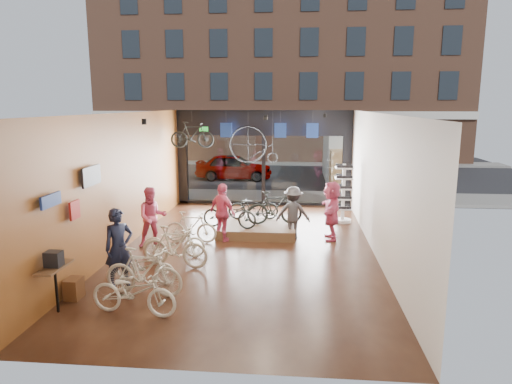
# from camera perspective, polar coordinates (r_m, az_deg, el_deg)

# --- Properties ---
(ground_plane) EXTENTS (7.00, 12.00, 0.04)m
(ground_plane) POSITION_cam_1_polar(r_m,az_deg,el_deg) (12.97, -1.07, -7.29)
(ground_plane) COLOR black
(ground_plane) RESTS_ON ground
(ceiling) EXTENTS (7.00, 12.00, 0.04)m
(ceiling) POSITION_cam_1_polar(r_m,az_deg,el_deg) (12.32, -1.14, 9.94)
(ceiling) COLOR black
(ceiling) RESTS_ON ground
(wall_left) EXTENTS (0.04, 12.00, 3.80)m
(wall_left) POSITION_cam_1_polar(r_m,az_deg,el_deg) (13.35, -16.30, 1.30)
(wall_left) COLOR #955027
(wall_left) RESTS_ON ground
(wall_right) EXTENTS (0.04, 12.00, 3.80)m
(wall_right) POSITION_cam_1_polar(r_m,az_deg,el_deg) (12.61, 15.01, 0.81)
(wall_right) COLOR beige
(wall_right) RESTS_ON ground
(wall_back) EXTENTS (7.00, 0.04, 3.80)m
(wall_back) POSITION_cam_1_polar(r_m,az_deg,el_deg) (6.72, -6.83, -7.70)
(wall_back) COLOR beige
(wall_back) RESTS_ON ground
(storefront) EXTENTS (7.00, 0.26, 3.80)m
(storefront) POSITION_cam_1_polar(r_m,az_deg,el_deg) (18.41, 0.96, 4.29)
(storefront) COLOR black
(storefront) RESTS_ON ground
(exit_sign) EXTENTS (0.35, 0.06, 0.18)m
(exit_sign) POSITION_cam_1_polar(r_m,az_deg,el_deg) (18.53, -6.54, 7.83)
(exit_sign) COLOR #198C26
(exit_sign) RESTS_ON storefront
(street_road) EXTENTS (30.00, 18.00, 0.02)m
(street_road) POSITION_cam_1_polar(r_m,az_deg,el_deg) (27.57, 2.36, 2.51)
(street_road) COLOR black
(street_road) RESTS_ON ground
(sidewalk_near) EXTENTS (30.00, 2.40, 0.12)m
(sidewalk_near) POSITION_cam_1_polar(r_m,az_deg,el_deg) (19.89, 1.21, -0.58)
(sidewalk_near) COLOR slate
(sidewalk_near) RESTS_ON ground
(sidewalk_far) EXTENTS (30.00, 2.00, 0.12)m
(sidewalk_far) POSITION_cam_1_polar(r_m,az_deg,el_deg) (31.52, 2.73, 3.69)
(sidewalk_far) COLOR slate
(sidewalk_far) RESTS_ON ground
(opposite_building) EXTENTS (26.00, 5.00, 14.00)m
(opposite_building) POSITION_cam_1_polar(r_m,az_deg,el_deg) (33.90, 3.04, 15.96)
(opposite_building) COLOR brown
(opposite_building) RESTS_ON ground
(street_car) EXTENTS (4.08, 1.64, 1.39)m
(street_car) POSITION_cam_1_polar(r_m,az_deg,el_deg) (24.71, -2.78, 3.17)
(street_car) COLOR gray
(street_car) RESTS_ON street_road
(box_truck) EXTENTS (2.38, 7.15, 2.82)m
(box_truck) POSITION_cam_1_polar(r_m,az_deg,el_deg) (23.54, 11.71, 4.32)
(box_truck) COLOR silver
(box_truck) RESTS_ON street_road
(floor_bike_0) EXTENTS (1.83, 0.85, 0.92)m
(floor_bike_0) POSITION_cam_1_polar(r_m,az_deg,el_deg) (9.34, -15.04, -11.96)
(floor_bike_0) COLOR beige
(floor_bike_0) RESTS_ON ground_plane
(floor_bike_1) EXTENTS (1.80, 0.69, 1.05)m
(floor_bike_1) POSITION_cam_1_polar(r_m,az_deg,el_deg) (10.13, -13.89, -9.67)
(floor_bike_1) COLOR beige
(floor_bike_1) RESTS_ON ground_plane
(floor_bike_2) EXTENTS (1.63, 0.83, 0.82)m
(floor_bike_2) POSITION_cam_1_polar(r_m,az_deg,el_deg) (10.85, -13.71, -8.91)
(floor_bike_2) COLOR beige
(floor_bike_2) RESTS_ON ground_plane
(floor_bike_3) EXTENTS (1.81, 0.79, 1.05)m
(floor_bike_3) POSITION_cam_1_polar(r_m,az_deg,el_deg) (11.67, -10.10, -6.74)
(floor_bike_3) COLOR beige
(floor_bike_3) RESTS_ON ground_plane
(floor_bike_4) EXTENTS (1.71, 0.74, 0.87)m
(floor_bike_4) POSITION_cam_1_polar(r_m,az_deg,el_deg) (12.41, -10.22, -6.11)
(floor_bike_4) COLOR beige
(floor_bike_4) RESTS_ON ground_plane
(floor_bike_5) EXTENTS (1.58, 0.52, 0.94)m
(floor_bike_5) POSITION_cam_1_polar(r_m,az_deg,el_deg) (13.61, -8.17, -4.36)
(floor_bike_5) COLOR beige
(floor_bike_5) RESTS_ON ground_plane
(display_platform) EXTENTS (2.40, 1.80, 0.30)m
(display_platform) POSITION_cam_1_polar(r_m,az_deg,el_deg) (14.44, 0.16, -4.66)
(display_platform) COLOR #493520
(display_platform) RESTS_ON ground_plane
(display_bike_left) EXTENTS (1.76, 0.85, 0.89)m
(display_bike_left) POSITION_cam_1_polar(r_m,az_deg,el_deg) (13.94, -3.32, -2.74)
(display_bike_left) COLOR black
(display_bike_left) RESTS_ON display_platform
(display_bike_mid) EXTENTS (1.82, 0.84, 1.06)m
(display_bike_mid) POSITION_cam_1_polar(r_m,az_deg,el_deg) (14.33, 2.34, -1.99)
(display_bike_mid) COLOR black
(display_bike_mid) RESTS_ON display_platform
(display_bike_right) EXTENTS (1.67, 0.71, 0.86)m
(display_bike_right) POSITION_cam_1_polar(r_m,az_deg,el_deg) (14.98, -0.32, -1.80)
(display_bike_right) COLOR black
(display_bike_right) RESTS_ON display_platform
(customer_0) EXTENTS (0.77, 0.75, 1.79)m
(customer_0) POSITION_cam_1_polar(r_m,az_deg,el_deg) (10.65, -16.75, -6.69)
(customer_0) COLOR #161C33
(customer_0) RESTS_ON ground_plane
(customer_1) EXTENTS (1.04, 0.95, 1.73)m
(customer_1) POSITION_cam_1_polar(r_m,az_deg,el_deg) (13.35, -12.83, -3.08)
(customer_1) COLOR #CC4C72
(customer_1) RESTS_ON ground_plane
(customer_2) EXTENTS (1.07, 0.97, 1.75)m
(customer_2) POSITION_cam_1_polar(r_m,az_deg,el_deg) (13.56, -4.18, -2.57)
(customer_2) COLOR #CC4C72
(customer_2) RESTS_ON ground_plane
(customer_3) EXTENTS (1.05, 0.63, 1.59)m
(customer_3) POSITION_cam_1_polar(r_m,az_deg,el_deg) (13.88, 4.65, -2.59)
(customer_3) COLOR #3F3F44
(customer_3) RESTS_ON ground_plane
(customer_5) EXTENTS (0.55, 1.66, 1.78)m
(customer_5) POSITION_cam_1_polar(r_m,az_deg,el_deg) (13.89, 9.41, -2.29)
(customer_5) COLOR #CC4C72
(customer_5) RESTS_ON ground_plane
(sunglasses_rack) EXTENTS (0.65, 0.55, 2.04)m
(sunglasses_rack) POSITION_cam_1_polar(r_m,az_deg,el_deg) (15.93, 10.86, -0.16)
(sunglasses_rack) COLOR white
(sunglasses_rack) RESTS_ON ground_plane
(wall_merch) EXTENTS (0.40, 2.40, 2.60)m
(wall_merch) POSITION_cam_1_polar(r_m,az_deg,el_deg) (10.31, -22.48, -5.30)
(wall_merch) COLOR navy
(wall_merch) RESTS_ON wall_left
(penny_farthing) EXTENTS (1.74, 0.06, 1.39)m
(penny_farthing) POSITION_cam_1_polar(r_m,az_deg,el_deg) (17.10, -0.03, 5.80)
(penny_farthing) COLOR black
(penny_farthing) RESTS_ON ceiling
(hung_bike) EXTENTS (1.62, 0.60, 0.95)m
(hung_bike) POSITION_cam_1_polar(r_m,az_deg,el_deg) (16.92, -7.98, 7.08)
(hung_bike) COLOR black
(hung_bike) RESTS_ON ceiling
(jersey_left) EXTENTS (0.45, 0.03, 0.55)m
(jersey_left) POSITION_cam_1_polar(r_m,az_deg,el_deg) (17.68, -3.75, 7.73)
(jersey_left) COLOR #1E3F99
(jersey_left) RESTS_ON ceiling
(jersey_mid) EXTENTS (0.45, 0.03, 0.55)m
(jersey_mid) POSITION_cam_1_polar(r_m,az_deg,el_deg) (17.48, 3.06, 7.70)
(jersey_mid) COLOR #1E3F99
(jersey_mid) RESTS_ON ceiling
(jersey_right) EXTENTS (0.45, 0.03, 0.55)m
(jersey_right) POSITION_cam_1_polar(r_m,az_deg,el_deg) (17.47, 7.06, 7.63)
(jersey_right) COLOR #1E3F99
(jersey_right) RESTS_ON ceiling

